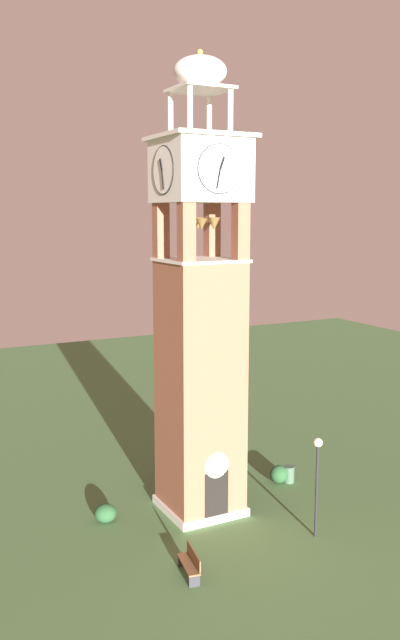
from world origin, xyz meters
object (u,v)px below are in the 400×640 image
object	(u,v)px
lamp_post	(317,469)
trash_bin	(289,474)
park_bench	(190,563)
clock_tower	(200,329)

from	to	relation	value
lamp_post	trash_bin	size ratio (longest dim) A/B	5.17
park_bench	trash_bin	xyz separation A→B (m)	(7.96, 5.28, -0.08)
lamp_post	trash_bin	world-z (taller)	lamp_post
clock_tower	trash_bin	size ratio (longest dim) A/B	24.11
trash_bin	clock_tower	bearing A→B (deg)	-173.02
clock_tower	lamp_post	size ratio (longest dim) A/B	4.67
clock_tower	lamp_post	bearing A→B (deg)	-55.26
clock_tower	trash_bin	xyz separation A→B (m)	(5.18, 0.63, -7.65)
lamp_post	trash_bin	xyz separation A→B (m)	(2.17, 4.97, -2.44)
park_bench	trash_bin	bearing A→B (deg)	33.55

